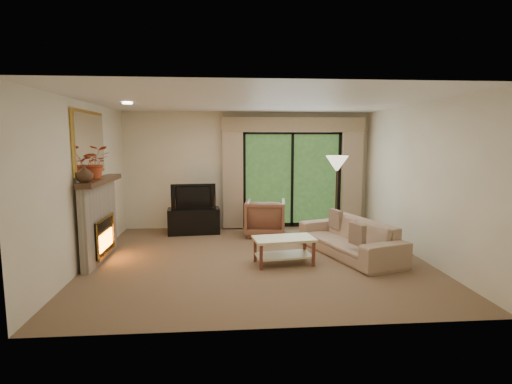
{
  "coord_description": "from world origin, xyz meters",
  "views": [
    {
      "loc": [
        -0.55,
        -6.5,
        2.01
      ],
      "look_at": [
        0.0,
        0.3,
        1.1
      ],
      "focal_mm": 28.0,
      "sensor_mm": 36.0,
      "label": 1
    }
  ],
  "objects": [
    {
      "name": "tv",
      "position": [
        -1.2,
        1.95,
        0.81
      ],
      "size": [
        0.94,
        0.2,
        0.54
      ],
      "primitive_type": "imported",
      "rotation": [
        0.0,
        0.0,
        0.09
      ],
      "color": "black",
      "rests_on": "media_console"
    },
    {
      "name": "sliding_door",
      "position": [
        1.0,
        2.45,
        1.1
      ],
      "size": [
        2.26,
        0.1,
        2.16
      ],
      "primitive_type": null,
      "color": "black",
      "rests_on": "floor"
    },
    {
      "name": "curtain_left",
      "position": [
        -0.35,
        2.34,
        1.2
      ],
      "size": [
        0.45,
        0.18,
        2.35
      ],
      "primitive_type": "cube",
      "color": "tan",
      "rests_on": "floor"
    },
    {
      "name": "pillow_far",
      "position": [
        1.54,
        0.71,
        0.52
      ],
      "size": [
        0.19,
        0.36,
        0.35
      ],
      "primitive_type": "cube",
      "rotation": [
        0.0,
        0.0,
        0.3
      ],
      "color": "#4C3328",
      "rests_on": "sofa"
    },
    {
      "name": "ceiling",
      "position": [
        0.0,
        0.0,
        2.6
      ],
      "size": [
        5.5,
        5.5,
        0.0
      ],
      "primitive_type": "plane",
      "rotation": [
        3.14,
        0.0,
        0.0
      ],
      "color": "white",
      "rests_on": "ground"
    },
    {
      "name": "wall_right",
      "position": [
        2.75,
        0.0,
        1.3
      ],
      "size": [
        0.0,
        5.0,
        5.0
      ],
      "primitive_type": "plane",
      "rotation": [
        1.57,
        0.0,
        -1.57
      ],
      "color": "beige",
      "rests_on": "ground"
    },
    {
      "name": "pillow_near",
      "position": [
        1.54,
        -0.52,
        0.52
      ],
      "size": [
        0.19,
        0.35,
        0.34
      ],
      "primitive_type": "cube",
      "rotation": [
        0.0,
        0.0,
        0.3
      ],
      "color": "#4C3328",
      "rests_on": "sofa"
    },
    {
      "name": "coffee_table",
      "position": [
        0.4,
        -0.31,
        0.22
      ],
      "size": [
        1.03,
        0.66,
        0.44
      ],
      "primitive_type": null,
      "rotation": [
        0.0,
        0.0,
        0.13
      ],
      "color": "beige",
      "rests_on": "floor"
    },
    {
      "name": "wall_front",
      "position": [
        0.0,
        -2.5,
        1.3
      ],
      "size": [
        5.0,
        0.0,
        5.0
      ],
      "primitive_type": "plane",
      "rotation": [
        -1.57,
        0.0,
        0.0
      ],
      "color": "beige",
      "rests_on": "ground"
    },
    {
      "name": "fireplace",
      "position": [
        -2.63,
        0.2,
        0.69
      ],
      "size": [
        0.24,
        1.7,
        1.37
      ],
      "primitive_type": null,
      "color": "gray",
      "rests_on": "floor"
    },
    {
      "name": "curtain_right",
      "position": [
        2.35,
        2.34,
        1.2
      ],
      "size": [
        0.45,
        0.18,
        2.35
      ],
      "primitive_type": "cube",
      "color": "tan",
      "rests_on": "floor"
    },
    {
      "name": "vase",
      "position": [
        -2.61,
        -0.44,
        1.5
      ],
      "size": [
        0.31,
        0.31,
        0.27
      ],
      "primitive_type": "imported",
      "rotation": [
        0.0,
        0.0,
        0.23
      ],
      "color": "#422B1B",
      "rests_on": "fireplace"
    },
    {
      "name": "media_console",
      "position": [
        -1.2,
        1.95,
        0.27
      ],
      "size": [
        1.12,
        0.58,
        0.54
      ],
      "primitive_type": "cube",
      "rotation": [
        0.0,
        0.0,
        0.09
      ],
      "color": "black",
      "rests_on": "floor"
    },
    {
      "name": "floor_lamp",
      "position": [
        1.71,
        1.31,
        0.84
      ],
      "size": [
        0.5,
        0.5,
        1.68
      ],
      "primitive_type": null,
      "rotation": [
        0.0,
        0.0,
        -0.11
      ],
      "color": "#FEEFCB",
      "rests_on": "floor"
    },
    {
      "name": "cornice",
      "position": [
        1.0,
        2.36,
        2.32
      ],
      "size": [
        3.2,
        0.24,
        0.32
      ],
      "primitive_type": "cube",
      "color": "#9B8260",
      "rests_on": "wall_back"
    },
    {
      "name": "wall_back",
      "position": [
        0.0,
        2.5,
        1.3
      ],
      "size": [
        5.0,
        0.0,
        5.0
      ],
      "primitive_type": "plane",
      "rotation": [
        1.57,
        0.0,
        0.0
      ],
      "color": "beige",
      "rests_on": "ground"
    },
    {
      "name": "sofa",
      "position": [
        1.61,
        0.09,
        0.31
      ],
      "size": [
        1.43,
        2.28,
        0.62
      ],
      "primitive_type": "imported",
      "rotation": [
        0.0,
        0.0,
        -1.27
      ],
      "color": "tan",
      "rests_on": "floor"
    },
    {
      "name": "mirror",
      "position": [
        -2.71,
        0.2,
        1.95
      ],
      "size": [
        0.07,
        1.45,
        1.02
      ],
      "primitive_type": null,
      "color": "#B99139",
      "rests_on": "wall_left"
    },
    {
      "name": "branches",
      "position": [
        -2.61,
        0.05,
        1.64
      ],
      "size": [
        0.57,
        0.53,
        0.53
      ],
      "primitive_type": "imported",
      "rotation": [
        0.0,
        0.0,
        0.28
      ],
      "color": "#AD4020",
      "rests_on": "fireplace"
    },
    {
      "name": "armchair",
      "position": [
        0.3,
        1.65,
        0.38
      ],
      "size": [
        0.92,
        0.94,
        0.76
      ],
      "primitive_type": "imported",
      "rotation": [
        0.0,
        0.0,
        2.99
      ],
      "color": "brown",
      "rests_on": "floor"
    },
    {
      "name": "wall_left",
      "position": [
        -2.75,
        0.0,
        1.3
      ],
      "size": [
        0.0,
        5.0,
        5.0
      ],
      "primitive_type": "plane",
      "rotation": [
        1.57,
        0.0,
        1.57
      ],
      "color": "beige",
      "rests_on": "ground"
    },
    {
      "name": "floor",
      "position": [
        0.0,
        0.0,
        0.0
      ],
      "size": [
        5.5,
        5.5,
        0.0
      ],
      "primitive_type": "plane",
      "color": "brown",
      "rests_on": "ground"
    }
  ]
}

